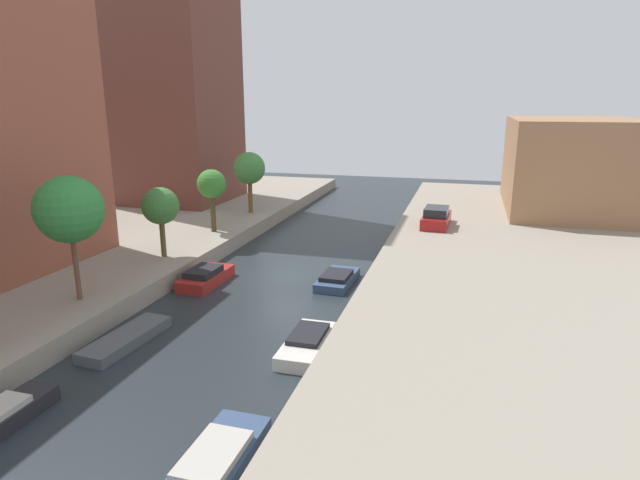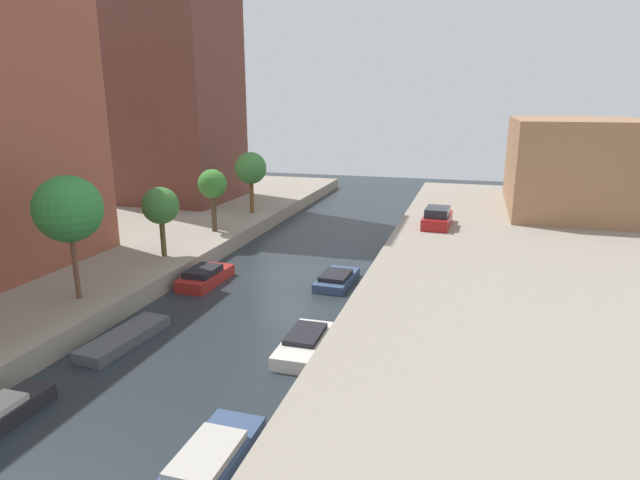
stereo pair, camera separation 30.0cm
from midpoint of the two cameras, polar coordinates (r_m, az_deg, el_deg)
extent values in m
plane|color=#232B30|center=(30.69, -3.57, -3.88)|extent=(84.00, 84.00, 0.00)
cube|color=gray|center=(38.15, -25.31, -0.77)|extent=(20.00, 64.00, 1.00)
cube|color=gray|center=(29.31, 25.35, -5.23)|extent=(20.00, 64.00, 1.00)
cube|color=brown|center=(50.29, -15.89, 20.00)|extent=(10.00, 9.42, 27.62)
cube|color=#9E704C|center=(48.41, 25.95, 7.29)|extent=(10.00, 14.72, 7.41)
cylinder|color=brown|center=(26.37, -24.61, -2.52)|extent=(0.23, 0.23, 3.16)
sphere|color=#308038|center=(25.77, -25.23, 3.07)|extent=(2.98, 2.98, 2.98)
cylinder|color=brown|center=(31.95, -16.33, 0.28)|extent=(0.30, 0.30, 2.27)
sphere|color=#3A7433|center=(31.55, -16.58, 3.58)|extent=(2.13, 2.13, 2.13)
cylinder|color=#4C3C27|center=(37.26, -11.16, 2.93)|extent=(0.36, 0.36, 2.64)
sphere|color=#3A8231|center=(36.91, -11.32, 5.98)|extent=(1.97, 1.97, 1.97)
cylinder|color=brown|center=(43.05, -7.19, 4.74)|extent=(0.35, 0.35, 2.74)
sphere|color=#40843C|center=(42.72, -7.29, 7.72)|extent=(2.53, 2.53, 2.53)
cube|color=maroon|center=(39.28, 12.76, 2.08)|extent=(2.00, 4.38, 0.80)
cube|color=#1E2328|center=(38.82, 12.78, 2.99)|extent=(1.70, 2.43, 0.60)
cube|color=#4C5156|center=(23.82, -20.03, -9.91)|extent=(1.72, 4.50, 0.46)
cube|color=maroon|center=(29.94, -11.94, -4.03)|extent=(1.72, 3.87, 0.63)
cube|color=black|center=(29.56, -12.25, -3.31)|extent=(1.44, 2.13, 0.34)
cube|color=#33476B|center=(15.79, -11.29, -22.67)|extent=(1.63, 4.19, 0.59)
cube|color=#B2ADA3|center=(15.47, -11.58, -21.71)|extent=(1.38, 2.31, 0.22)
cube|color=beige|center=(21.74, -1.38, -11.27)|extent=(1.56, 3.88, 0.55)
cube|color=black|center=(21.81, -1.18, -10.09)|extent=(1.31, 2.14, 0.20)
cube|color=#33476B|center=(29.30, 2.13, -4.31)|extent=(1.80, 3.76, 0.46)
cube|color=black|center=(28.93, 2.00, -3.83)|extent=(1.50, 2.09, 0.23)
camera|label=1|loc=(0.15, -89.74, 0.07)|focal=29.65mm
camera|label=2|loc=(0.15, 90.26, -0.07)|focal=29.65mm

